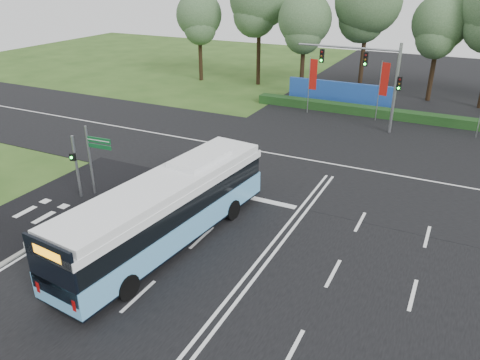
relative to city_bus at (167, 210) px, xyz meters
name	(u,v)px	position (x,y,z in m)	size (l,w,h in m)	color
ground	(263,255)	(4.44, 1.10, -1.84)	(120.00, 120.00, 0.00)	#2B4B19
road_main	(263,255)	(4.44, 1.10, -1.82)	(20.00, 120.00, 0.04)	black
road_cross	(335,165)	(4.44, 13.10, -1.82)	(120.00, 14.00, 0.05)	black
bike_path	(19,224)	(-8.06, -1.90, -1.81)	(5.00, 18.00, 0.06)	black
kerb_strip	(53,234)	(-5.66, -1.90, -1.78)	(0.25, 18.00, 0.12)	gray
city_bus	(167,210)	(0.00, 0.00, 0.00)	(3.93, 12.94, 3.66)	#5FA7DC
pedestrian_signal	(76,165)	(-7.39, 1.84, 0.20)	(0.34, 0.43, 3.74)	gray
street_sign	(94,153)	(-6.65, 2.60, 0.77)	(1.62, 0.20, 4.16)	gray
banner_flag_left	(312,78)	(-1.05, 24.01, 1.38)	(0.73, 0.13, 4.96)	gray
banner_flag_mid	(383,83)	(5.00, 24.35, 1.46)	(0.74, 0.22, 5.11)	gray
traffic_light_gantry	(373,72)	(4.65, 21.60, 2.82)	(8.41, 0.28, 7.00)	gray
hedge	(375,112)	(4.44, 25.60, -1.44)	(22.00, 1.20, 0.80)	#163513
blue_hoarding	(339,93)	(0.44, 28.10, -0.74)	(10.00, 0.30, 2.20)	#1C4599
eucalyptus_row	(410,9)	(5.26, 32.65, 6.71)	(47.12, 9.86, 12.87)	black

